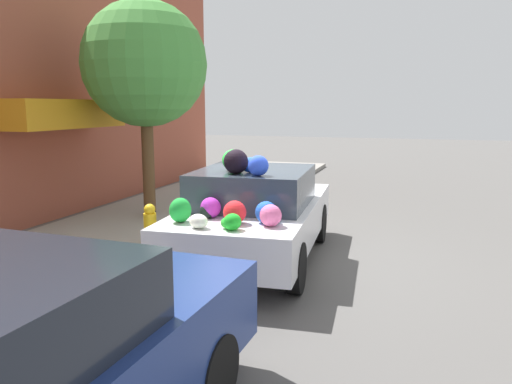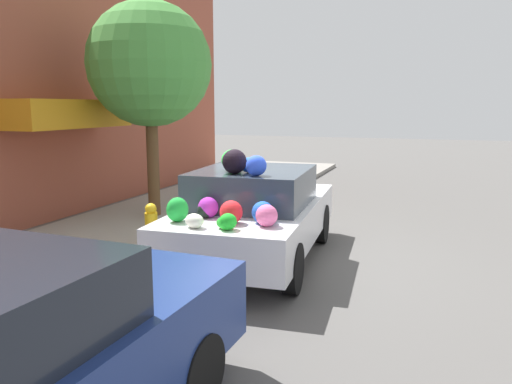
# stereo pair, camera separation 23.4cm
# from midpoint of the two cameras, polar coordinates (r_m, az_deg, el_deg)

# --- Properties ---
(ground_plane) EXTENTS (60.00, 60.00, 0.00)m
(ground_plane) POSITION_cam_midpoint_polar(r_m,az_deg,el_deg) (7.74, 0.98, -7.69)
(ground_plane) COLOR #565451
(sidewalk_curb) EXTENTS (24.00, 3.20, 0.13)m
(sidewalk_curb) POSITION_cam_midpoint_polar(r_m,az_deg,el_deg) (8.93, -15.70, -5.25)
(sidewalk_curb) COLOR gray
(sidewalk_curb) RESTS_ON ground
(street_tree) EXTENTS (2.43, 2.43, 4.22)m
(street_tree) POSITION_cam_midpoint_polar(r_m,az_deg,el_deg) (10.20, -11.41, 14.04)
(street_tree) COLOR brown
(street_tree) RESTS_ON sidewalk_curb
(fire_hydrant) EXTENTS (0.20, 0.20, 0.70)m
(fire_hydrant) POSITION_cam_midpoint_polar(r_m,az_deg,el_deg) (8.02, -11.05, -3.76)
(fire_hydrant) COLOR gold
(fire_hydrant) RESTS_ON sidewalk_curb
(art_car) EXTENTS (4.13, 2.08, 1.75)m
(art_car) POSITION_cam_midpoint_polar(r_m,az_deg,el_deg) (7.52, 0.79, -2.20)
(art_car) COLOR silver
(art_car) RESTS_ON ground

